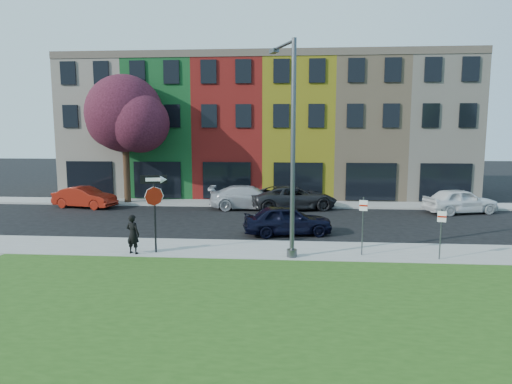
# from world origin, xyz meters

# --- Properties ---
(ground) EXTENTS (120.00, 120.00, 0.00)m
(ground) POSITION_xyz_m (0.00, 0.00, 0.00)
(ground) COLOR black
(ground) RESTS_ON ground
(sidewalk_near) EXTENTS (40.00, 3.00, 0.12)m
(sidewalk_near) POSITION_xyz_m (2.00, 3.00, 0.06)
(sidewalk_near) COLOR gray
(sidewalk_near) RESTS_ON ground
(sidewalk_far) EXTENTS (40.00, 2.40, 0.12)m
(sidewalk_far) POSITION_xyz_m (-3.00, 15.00, 0.06)
(sidewalk_far) COLOR gray
(sidewalk_far) RESTS_ON ground
(rowhouse_block) EXTENTS (30.00, 10.12, 10.00)m
(rowhouse_block) POSITION_xyz_m (-2.50, 21.18, 4.99)
(rowhouse_block) COLOR beige
(rowhouse_block) RESTS_ON ground
(stop_sign) EXTENTS (1.03, 0.30, 3.17)m
(stop_sign) POSITION_xyz_m (-5.91, 2.12, 2.37)
(stop_sign) COLOR black
(stop_sign) RESTS_ON sidewalk_near
(man) EXTENTS (0.81, 0.74, 1.60)m
(man) POSITION_xyz_m (-6.77, 1.90, 0.92)
(man) COLOR black
(man) RESTS_ON sidewalk_near
(sedan_near) EXTENTS (3.39, 4.95, 1.46)m
(sedan_near) POSITION_xyz_m (-0.60, 6.23, 0.73)
(sedan_near) COLOR black
(sedan_near) RESTS_ON ground
(parked_car_red) EXTENTS (3.14, 4.74, 1.37)m
(parked_car_red) POSITION_xyz_m (-13.90, 12.86, 0.68)
(parked_car_red) COLOR maroon
(parked_car_red) RESTS_ON ground
(parked_car_silver) EXTENTS (2.80, 5.45, 1.50)m
(parked_car_silver) POSITION_xyz_m (-3.12, 13.23, 0.75)
(parked_car_silver) COLOR #B2B2B7
(parked_car_silver) RESTS_ON ground
(parked_car_dark) EXTENTS (5.82, 7.07, 1.55)m
(parked_car_dark) POSITION_xyz_m (-0.32, 13.29, 0.77)
(parked_car_dark) COLOR black
(parked_car_dark) RESTS_ON ground
(parked_car_white) EXTENTS (4.23, 5.45, 1.52)m
(parked_car_white) POSITION_xyz_m (9.84, 12.78, 0.76)
(parked_car_white) COLOR white
(parked_car_white) RESTS_ON ground
(street_lamp) EXTENTS (1.25, 2.43, 8.34)m
(street_lamp) POSITION_xyz_m (-0.46, 2.11, 4.32)
(street_lamp) COLOR #484A4D
(street_lamp) RESTS_ON sidewalk_near
(parking_sign_a) EXTENTS (0.31, 0.12, 2.34)m
(parking_sign_a) POSITION_xyz_m (2.41, 2.41, 1.57)
(parking_sign_a) COLOR #484A4D
(parking_sign_a) RESTS_ON sidewalk_near
(parking_sign_b) EXTENTS (0.31, 0.12, 1.95)m
(parking_sign_b) POSITION_xyz_m (5.32, 2.05, 1.36)
(parking_sign_b) COLOR #484A4D
(parking_sign_b) RESTS_ON sidewalk_near
(tree_purple) EXTENTS (6.21, 5.43, 8.60)m
(tree_purple) POSITION_xyz_m (-11.59, 14.72, 5.99)
(tree_purple) COLOR black
(tree_purple) RESTS_ON sidewalk_far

